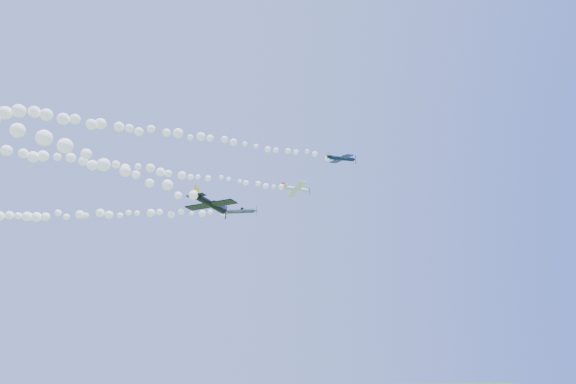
{
  "coord_description": "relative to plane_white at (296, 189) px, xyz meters",
  "views": [
    {
      "loc": [
        -6.92,
        -95.43,
        17.48
      ],
      "look_at": [
        6.11,
        -5.51,
        46.17
      ],
      "focal_mm": 30.0,
      "sensor_mm": 36.0,
      "label": 1
    }
  ],
  "objects": [
    {
      "name": "plane_grey",
      "position": [
        -13.78,
        -7.87,
        -8.17
      ],
      "size": [
        8.07,
        8.38,
        2.42
      ],
      "rotation": [
        0.22,
        -0.02,
        -0.19
      ],
      "color": "#3D4158"
    },
    {
      "name": "plane_black",
      "position": [
        -19.15,
        -40.66,
        -16.13
      ],
      "size": [
        7.61,
        7.17,
        3.2
      ],
      "rotation": [
        0.01,
        0.1,
        0.92
      ],
      "color": "black"
    },
    {
      "name": "smoke_trail_grey",
      "position": [
        -52.72,
        -0.35,
        -8.57
      ],
      "size": [
        73.24,
        16.51,
        3.51
      ],
      "primitive_type": null,
      "color": "white"
    },
    {
      "name": "plane_white",
      "position": [
        0.0,
        0.0,
        0.0
      ],
      "size": [
        7.58,
        7.83,
        2.43
      ],
      "rotation": [
        -0.24,
        0.01,
        0.27
      ],
      "color": "white"
    },
    {
      "name": "plane_navy",
      "position": [
        5.75,
        -20.75,
        0.11
      ],
      "size": [
        7.1,
        7.48,
        1.9
      ],
      "rotation": [
        0.13,
        -0.06,
        0.23
      ],
      "color": "#0C1836"
    },
    {
      "name": "smoke_trail_white",
      "position": [
        -34.15,
        -9.63,
        -0.3
      ],
      "size": [
        64.05,
        20.04,
        3.15
      ],
      "primitive_type": null,
      "color": "white"
    },
    {
      "name": "smoke_trail_navy",
      "position": [
        -31.8,
        -29.64,
        -0.11
      ],
      "size": [
        71.05,
        18.8,
        2.8
      ],
      "primitive_type": null,
      "color": "white"
    }
  ]
}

